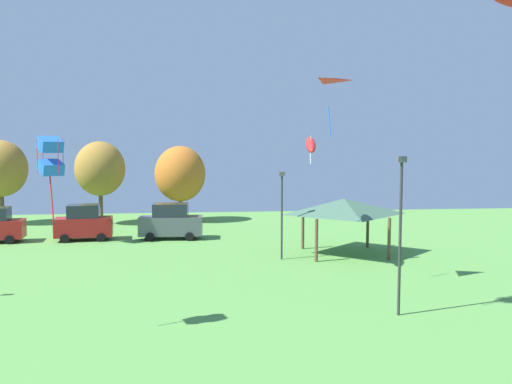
{
  "coord_description": "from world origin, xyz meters",
  "views": [
    {
      "loc": [
        0.24,
        2.95,
        6.91
      ],
      "look_at": [
        1.63,
        15.19,
        5.88
      ],
      "focal_mm": 38.0,
      "sensor_mm": 36.0,
      "label": 1
    }
  ],
  "objects_px": {
    "kite_flying_5": "(311,145)",
    "park_pavilion": "(344,207)",
    "treeline_tree_3": "(180,174)",
    "kite_flying_6": "(324,97)",
    "kite_flying_7": "(50,156)",
    "light_post_2": "(282,209)",
    "parked_car_second_from_left": "(84,223)",
    "parked_car_third_from_left": "(171,222)",
    "treeline_tree_2": "(100,169)",
    "treeline_tree_1": "(1,169)",
    "light_post_0": "(400,227)"
  },
  "relations": [
    {
      "from": "kite_flying_6",
      "to": "park_pavilion",
      "type": "xyz_separation_m",
      "value": [
        3.24,
        7.59,
        -6.23
      ]
    },
    {
      "from": "kite_flying_7",
      "to": "treeline_tree_3",
      "type": "xyz_separation_m",
      "value": [
        3.73,
        30.28,
        -2.15
      ]
    },
    {
      "from": "kite_flying_7",
      "to": "treeline_tree_2",
      "type": "relative_size",
      "value": 0.41
    },
    {
      "from": "parked_car_third_from_left",
      "to": "treeline_tree_2",
      "type": "distance_m",
      "value": 11.33
    },
    {
      "from": "kite_flying_5",
      "to": "park_pavilion",
      "type": "distance_m",
      "value": 6.69
    },
    {
      "from": "park_pavilion",
      "to": "treeline_tree_1",
      "type": "relative_size",
      "value": 0.78
    },
    {
      "from": "parked_car_third_from_left",
      "to": "light_post_2",
      "type": "bearing_deg",
      "value": -46.0
    },
    {
      "from": "parked_car_second_from_left",
      "to": "kite_flying_7",
      "type": "bearing_deg",
      "value": -87.36
    },
    {
      "from": "treeline_tree_2",
      "to": "treeline_tree_3",
      "type": "relative_size",
      "value": 1.06
    },
    {
      "from": "park_pavilion",
      "to": "treeline_tree_1",
      "type": "xyz_separation_m",
      "value": [
        -26.59,
        16.51,
        1.9
      ]
    },
    {
      "from": "kite_flying_6",
      "to": "treeline_tree_3",
      "type": "height_order",
      "value": "kite_flying_6"
    },
    {
      "from": "park_pavilion",
      "to": "treeline_tree_3",
      "type": "xyz_separation_m",
      "value": [
        -10.84,
        16.5,
        1.35
      ]
    },
    {
      "from": "park_pavilion",
      "to": "kite_flying_6",
      "type": "bearing_deg",
      "value": -113.11
    },
    {
      "from": "treeline_tree_2",
      "to": "treeline_tree_1",
      "type": "bearing_deg",
      "value": 173.69
    },
    {
      "from": "kite_flying_6",
      "to": "light_post_0",
      "type": "distance_m",
      "value": 7.84
    },
    {
      "from": "kite_flying_7",
      "to": "treeline_tree_3",
      "type": "distance_m",
      "value": 30.58
    },
    {
      "from": "kite_flying_7",
      "to": "light_post_0",
      "type": "height_order",
      "value": "kite_flying_7"
    },
    {
      "from": "light_post_2",
      "to": "parked_car_second_from_left",
      "type": "bearing_deg",
      "value": 148.05
    },
    {
      "from": "kite_flying_7",
      "to": "parked_car_second_from_left",
      "type": "height_order",
      "value": "kite_flying_7"
    },
    {
      "from": "light_post_2",
      "to": "kite_flying_7",
      "type": "bearing_deg",
      "value": -129.33
    },
    {
      "from": "parked_car_second_from_left",
      "to": "light_post_0",
      "type": "relative_size",
      "value": 0.65
    },
    {
      "from": "light_post_2",
      "to": "treeline_tree_3",
      "type": "height_order",
      "value": "treeline_tree_3"
    },
    {
      "from": "parked_car_third_from_left",
      "to": "light_post_0",
      "type": "xyz_separation_m",
      "value": [
        10.1,
        -19.69,
        2.36
      ]
    },
    {
      "from": "park_pavilion",
      "to": "treeline_tree_2",
      "type": "distance_m",
      "value": 23.74
    },
    {
      "from": "parked_car_second_from_left",
      "to": "park_pavilion",
      "type": "bearing_deg",
      "value": -28.06
    },
    {
      "from": "kite_flying_6",
      "to": "parked_car_third_from_left",
      "type": "bearing_deg",
      "value": 118.91
    },
    {
      "from": "treeline_tree_2",
      "to": "treeline_tree_3",
      "type": "distance_m",
      "value": 7.09
    },
    {
      "from": "parked_car_second_from_left",
      "to": "treeline_tree_3",
      "type": "bearing_deg",
      "value": 47.7
    },
    {
      "from": "light_post_2",
      "to": "treeline_tree_3",
      "type": "relative_size",
      "value": 0.77
    },
    {
      "from": "kite_flying_5",
      "to": "park_pavilion",
      "type": "relative_size",
      "value": 0.42
    },
    {
      "from": "kite_flying_7",
      "to": "treeline_tree_2",
      "type": "xyz_separation_m",
      "value": [
        -3.28,
        29.32,
        -1.61
      ]
    },
    {
      "from": "parked_car_second_from_left",
      "to": "light_post_0",
      "type": "bearing_deg",
      "value": -56.17
    },
    {
      "from": "parked_car_second_from_left",
      "to": "treeline_tree_2",
      "type": "height_order",
      "value": "treeline_tree_2"
    },
    {
      "from": "park_pavilion",
      "to": "parked_car_third_from_left",
      "type": "bearing_deg",
      "value": 148.1
    },
    {
      "from": "kite_flying_7",
      "to": "parked_car_third_from_left",
      "type": "relative_size",
      "value": 0.63
    },
    {
      "from": "parked_car_second_from_left",
      "to": "treeline_tree_3",
      "type": "distance_m",
      "value": 11.95
    },
    {
      "from": "light_post_2",
      "to": "treeline_tree_2",
      "type": "height_order",
      "value": "treeline_tree_2"
    },
    {
      "from": "parked_car_third_from_left",
      "to": "kite_flying_7",
      "type": "bearing_deg",
      "value": -95.67
    },
    {
      "from": "parked_car_second_from_left",
      "to": "parked_car_third_from_left",
      "type": "height_order",
      "value": "parked_car_third_from_left"
    },
    {
      "from": "park_pavilion",
      "to": "treeline_tree_2",
      "type": "relative_size",
      "value": 0.79
    },
    {
      "from": "parked_car_third_from_left",
      "to": "light_post_0",
      "type": "bearing_deg",
      "value": -59.64
    },
    {
      "from": "light_post_0",
      "to": "kite_flying_5",
      "type": "bearing_deg",
      "value": 103.28
    },
    {
      "from": "parked_car_second_from_left",
      "to": "light_post_2",
      "type": "distance_m",
      "value": 15.97
    },
    {
      "from": "kite_flying_6",
      "to": "parked_car_third_from_left",
      "type": "relative_size",
      "value": 0.45
    },
    {
      "from": "light_post_0",
      "to": "kite_flying_7",
      "type": "bearing_deg",
      "value": -175.16
    },
    {
      "from": "kite_flying_6",
      "to": "treeline_tree_1",
      "type": "xyz_separation_m",
      "value": [
        -23.35,
        24.1,
        -4.32
      ]
    },
    {
      "from": "kite_flying_6",
      "to": "kite_flying_7",
      "type": "xyz_separation_m",
      "value": [
        -11.33,
        -6.19,
        -2.73
      ]
    },
    {
      "from": "kite_flying_5",
      "to": "light_post_2",
      "type": "height_order",
      "value": "kite_flying_5"
    },
    {
      "from": "kite_flying_6",
      "to": "parked_car_third_from_left",
      "type": "xyz_separation_m",
      "value": [
        -8.08,
        14.64,
        -8.0
      ]
    },
    {
      "from": "kite_flying_6",
      "to": "light_post_0",
      "type": "relative_size",
      "value": 0.33
    }
  ]
}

